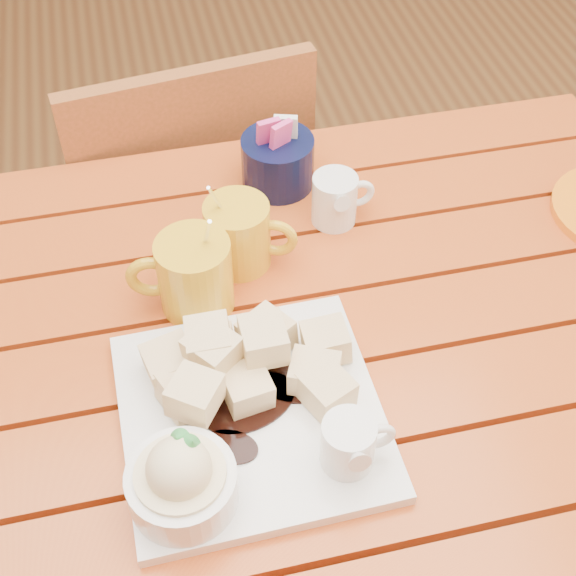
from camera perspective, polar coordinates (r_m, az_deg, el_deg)
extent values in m
cube|color=#A23314|center=(0.86, 1.68, -15.94)|extent=(1.20, 0.11, 0.03)
cube|color=#A23314|center=(0.92, -0.08, -9.72)|extent=(1.20, 0.11, 0.03)
cube|color=#A23314|center=(0.98, -1.57, -4.26)|extent=(1.20, 0.11, 0.03)
cube|color=#A23314|center=(1.06, -2.85, 0.49)|extent=(1.20, 0.11, 0.03)
cube|color=#A23314|center=(1.14, -3.95, 4.60)|extent=(1.20, 0.11, 0.03)
cube|color=#A23314|center=(1.22, -4.91, 8.15)|extent=(1.20, 0.11, 0.03)
cube|color=#A23314|center=(1.27, -4.89, 6.71)|extent=(1.12, 0.04, 0.08)
cylinder|color=#A23314|center=(1.63, 15.32, 0.58)|extent=(0.06, 0.06, 0.72)
cube|color=white|center=(0.90, -2.62, -9.03)|extent=(0.29, 0.29, 0.02)
cube|color=gold|center=(0.89, -2.93, -7.10)|extent=(0.06, 0.06, 0.04)
cube|color=gold|center=(0.88, -1.75, -3.69)|extent=(0.05, 0.05, 0.04)
cube|color=gold|center=(0.88, -5.37, -4.36)|extent=(0.07, 0.07, 0.04)
cube|color=gold|center=(0.90, 1.89, -6.11)|extent=(0.07, 0.07, 0.04)
cube|color=gold|center=(0.93, -1.54, -3.29)|extent=(0.07, 0.07, 0.04)
cube|color=gold|center=(0.93, 2.69, -3.84)|extent=(0.05, 0.05, 0.04)
cube|color=gold|center=(0.88, 2.71, -7.23)|extent=(0.07, 0.07, 0.04)
cube|color=gold|center=(0.89, -7.38, -7.34)|extent=(0.07, 0.07, 0.04)
cube|color=gold|center=(0.91, -8.36, -5.34)|extent=(0.06, 0.06, 0.04)
cube|color=gold|center=(0.92, -5.51, -4.37)|extent=(0.06, 0.06, 0.04)
cube|color=gold|center=(0.85, -6.65, -7.55)|extent=(0.07, 0.07, 0.04)
cube|color=gold|center=(0.89, -5.63, -3.80)|extent=(0.05, 0.05, 0.04)
cylinder|color=white|center=(0.83, -7.52, -13.77)|extent=(0.11, 0.11, 0.04)
cylinder|color=beige|center=(0.82, -7.60, -13.36)|extent=(0.09, 0.09, 0.03)
sphere|color=beige|center=(0.80, -7.76, -12.62)|extent=(0.06, 0.06, 0.06)
cone|color=green|center=(0.78, -6.92, -10.92)|extent=(0.04, 0.04, 0.03)
cone|color=green|center=(0.79, -7.83, -10.52)|extent=(0.03, 0.03, 0.03)
cylinder|color=white|center=(0.84, 4.28, -10.97)|extent=(0.06, 0.06, 0.06)
cylinder|color=black|center=(0.81, 4.39, -10.00)|extent=(0.04, 0.04, 0.01)
cone|color=white|center=(0.80, 4.94, -11.81)|extent=(0.02, 0.02, 0.03)
torus|color=white|center=(0.84, 6.44, -10.44)|extent=(0.04, 0.01, 0.04)
cylinder|color=gold|center=(0.98, -6.62, 0.91)|extent=(0.09, 0.09, 0.10)
cylinder|color=black|center=(0.95, -6.84, 2.68)|extent=(0.08, 0.08, 0.01)
torus|color=gold|center=(0.99, -9.69, 0.77)|extent=(0.06, 0.02, 0.06)
cylinder|color=silver|center=(0.96, -5.99, 2.94)|extent=(0.02, 0.06, 0.13)
cylinder|color=gold|center=(1.03, -3.60, 3.81)|extent=(0.08, 0.08, 0.09)
cylinder|color=black|center=(1.00, -3.71, 5.44)|extent=(0.07, 0.07, 0.01)
torus|color=gold|center=(1.02, -0.91, 3.56)|extent=(0.06, 0.03, 0.06)
cylinder|color=silver|center=(1.01, -4.57, 5.39)|extent=(0.04, 0.04, 0.12)
cylinder|color=white|center=(1.10, 3.32, 6.30)|extent=(0.06, 0.06, 0.07)
cylinder|color=white|center=(1.08, 3.40, 7.61)|extent=(0.05, 0.05, 0.01)
cone|color=white|center=(1.06, 3.82, 6.25)|extent=(0.03, 0.03, 0.03)
torus|color=white|center=(1.10, 5.16, 6.63)|extent=(0.04, 0.01, 0.04)
cylinder|color=black|center=(1.16, -0.74, 8.95)|extent=(0.10, 0.10, 0.08)
cube|color=#E13D8C|center=(1.12, -1.42, 10.88)|extent=(0.03, 0.02, 0.05)
cube|color=white|center=(1.13, -0.16, 11.19)|extent=(0.04, 0.02, 0.05)
cube|color=#E13D8C|center=(1.12, -0.53, 10.67)|extent=(0.04, 0.03, 0.05)
cube|color=brown|center=(1.64, -7.52, 5.27)|extent=(0.45, 0.45, 0.03)
cylinder|color=brown|center=(1.94, -3.35, 5.01)|extent=(0.03, 0.03, 0.40)
cylinder|color=brown|center=(1.90, -13.30, 2.40)|extent=(0.03, 0.03, 0.40)
cylinder|color=brown|center=(1.71, 0.30, -2.33)|extent=(0.03, 0.03, 0.40)
cylinder|color=brown|center=(1.66, -10.94, -5.50)|extent=(0.03, 0.03, 0.40)
cube|color=brown|center=(1.35, -6.38, 7.49)|extent=(0.40, 0.08, 0.42)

